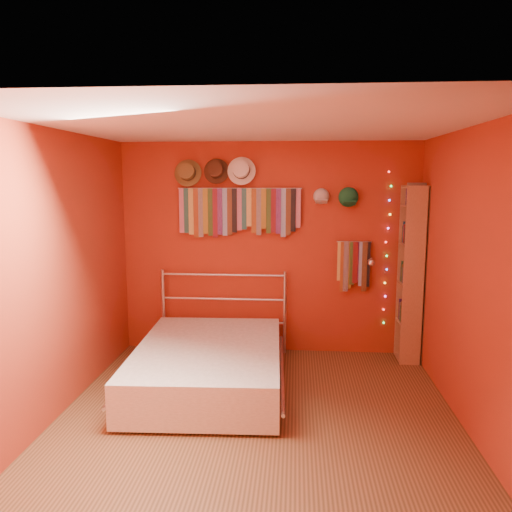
% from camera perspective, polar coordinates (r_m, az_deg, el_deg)
% --- Properties ---
extents(ground, '(3.50, 3.50, 0.00)m').
position_cam_1_polar(ground, '(4.61, 0.14, -17.88)').
color(ground, '#50341B').
rests_on(ground, ground).
extents(back_wall, '(3.50, 0.02, 2.50)m').
position_cam_1_polar(back_wall, '(5.92, 1.47, 0.85)').
color(back_wall, '#AC201B').
rests_on(back_wall, ground).
extents(right_wall, '(0.02, 3.50, 2.50)m').
position_cam_1_polar(right_wall, '(4.43, 23.39, -2.63)').
color(right_wall, '#AC201B').
rests_on(right_wall, ground).
extents(left_wall, '(0.02, 3.50, 2.50)m').
position_cam_1_polar(left_wall, '(4.67, -21.78, -1.96)').
color(left_wall, '#AC201B').
rests_on(left_wall, ground).
extents(ceiling, '(3.50, 3.50, 0.02)m').
position_cam_1_polar(ceiling, '(4.14, 0.16, 14.74)').
color(ceiling, white).
rests_on(ceiling, back_wall).
extents(tie_rack, '(1.45, 0.03, 0.59)m').
position_cam_1_polar(tie_rack, '(5.84, -2.04, 5.26)').
color(tie_rack, silver).
rests_on(tie_rack, back_wall).
extents(small_tie_rack, '(0.40, 0.03, 0.60)m').
position_cam_1_polar(small_tie_rack, '(5.91, 11.09, -0.89)').
color(small_tie_rack, silver).
rests_on(small_tie_rack, back_wall).
extents(fedora_olive, '(0.32, 0.17, 0.31)m').
position_cam_1_polar(fedora_olive, '(5.89, -7.86, 9.47)').
color(fedora_olive, brown).
rests_on(fedora_olive, back_wall).
extents(fedora_brown, '(0.29, 0.16, 0.29)m').
position_cam_1_polar(fedora_brown, '(5.84, -4.60, 9.71)').
color(fedora_brown, '#432718').
rests_on(fedora_brown, back_wall).
extents(fedora_white, '(0.33, 0.18, 0.32)m').
position_cam_1_polar(fedora_white, '(5.79, -1.71, 9.80)').
color(fedora_white, white).
rests_on(fedora_white, back_wall).
extents(cap_white, '(0.18, 0.23, 0.18)m').
position_cam_1_polar(cap_white, '(5.81, 7.46, 6.77)').
color(cap_white, silver).
rests_on(cap_white, back_wall).
extents(cap_green, '(0.20, 0.25, 0.20)m').
position_cam_1_polar(cap_green, '(5.84, 10.52, 6.62)').
color(cap_green, '#17683A').
rests_on(cap_green, back_wall).
extents(fairy_lights, '(0.06, 0.02, 1.79)m').
position_cam_1_polar(fairy_lights, '(5.97, 14.74, 0.78)').
color(fairy_lights, '#FF3333').
rests_on(fairy_lights, back_wall).
extents(reading_lamp, '(0.08, 0.33, 0.10)m').
position_cam_1_polar(reading_lamp, '(5.74, 12.98, -0.69)').
color(reading_lamp, silver).
rests_on(reading_lamp, back_wall).
extents(bookshelf, '(0.25, 0.34, 2.00)m').
position_cam_1_polar(bookshelf, '(5.89, 17.66, -1.91)').
color(bookshelf, '#936442').
rests_on(bookshelf, ground).
extents(bed, '(1.58, 2.09, 1.00)m').
position_cam_1_polar(bed, '(5.14, -5.42, -12.23)').
color(bed, silver).
rests_on(bed, ground).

